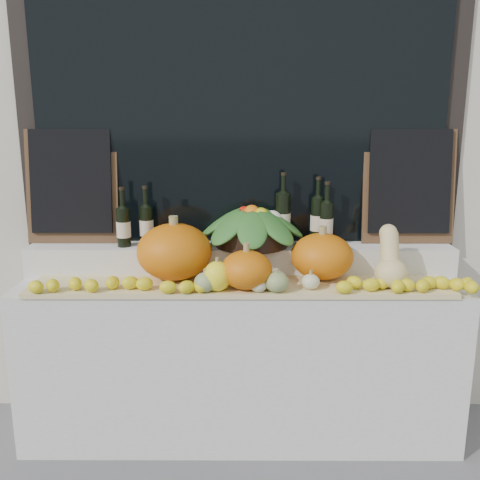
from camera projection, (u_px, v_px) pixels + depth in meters
name	position (u px, v px, depth m)	size (l,w,h in m)	color
storefront_facade	(241.00, 26.00, 3.19)	(7.00, 0.94, 4.50)	beige
display_sill	(240.00, 358.00, 2.91)	(2.30, 0.55, 0.88)	silver
rear_tier	(240.00, 259.00, 2.94)	(2.30, 0.25, 0.16)	silver
straw_bedding	(240.00, 286.00, 2.69)	(2.10, 0.32, 0.03)	tan
pumpkin_left	(174.00, 252.00, 2.73)	(0.38, 0.38, 0.29)	orange
pumpkin_right	(322.00, 256.00, 2.74)	(0.32, 0.32, 0.24)	orange
pumpkin_center	(246.00, 270.00, 2.59)	(0.25, 0.25, 0.19)	orange
butternut_squash	(390.00, 262.00, 2.63)	(0.16, 0.22, 0.30)	#DCC481
decorative_gourds	(241.00, 280.00, 2.56)	(0.61, 0.14, 0.17)	#36621D
lemon_heap	(240.00, 285.00, 2.57)	(2.20, 0.16, 0.06)	yellow
produce_bowl	(252.00, 226.00, 2.88)	(0.60, 0.60, 0.23)	black
wine_bottle_far_left	(124.00, 226.00, 2.86)	(0.08, 0.08, 0.32)	black
wine_bottle_near_left	(146.00, 225.00, 2.90)	(0.08, 0.08, 0.32)	black
wine_bottle_tall	(283.00, 218.00, 2.90)	(0.08, 0.08, 0.39)	black
wine_bottle_near_right	(317.00, 220.00, 2.91)	(0.08, 0.08, 0.37)	black
wine_bottle_far_right	(326.00, 223.00, 2.88)	(0.08, 0.08, 0.35)	black
chalkboard_left	(71.00, 184.00, 2.91)	(0.50, 0.10, 0.62)	#4C331E
chalkboard_right	(409.00, 184.00, 2.90)	(0.50, 0.10, 0.62)	#4C331E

